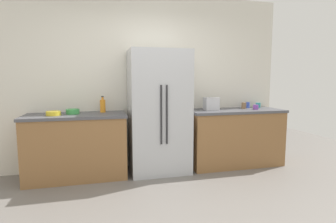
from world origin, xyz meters
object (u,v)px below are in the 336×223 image
(bowl_b, at_px, (53,113))
(bottle_a, at_px, (103,106))
(bowl_a, at_px, (73,112))
(cup_c, at_px, (256,107))
(toaster, at_px, (211,104))
(cup_a, at_px, (258,105))
(cup_d, at_px, (248,105))
(refrigerator, at_px, (159,112))
(cup_b, at_px, (244,106))

(bowl_b, bearing_deg, bottle_a, 16.63)
(bottle_a, xyz_separation_m, bowl_a, (-0.42, -0.09, -0.07))
(bottle_a, distance_m, bowl_b, 0.69)
(bottle_a, relative_size, cup_c, 2.85)
(toaster, height_order, cup_a, toaster)
(bowl_a, bearing_deg, bottle_a, 12.09)
(cup_c, xyz_separation_m, bowl_b, (-3.10, 0.00, -0.01))
(bottle_a, xyz_separation_m, cup_d, (2.44, 0.05, -0.05))
(refrigerator, height_order, cup_a, refrigerator)
(refrigerator, distance_m, toaster, 0.88)
(cup_c, distance_m, cup_d, 0.25)
(cup_c, xyz_separation_m, bowl_a, (-2.86, 0.11, -0.00))
(cup_d, height_order, bowl_b, cup_d)
(cup_c, bearing_deg, bowl_a, 177.79)
(cup_b, bearing_deg, cup_d, 37.96)
(cup_b, relative_size, bowl_b, 0.53)
(cup_d, relative_size, bowl_a, 0.53)
(toaster, xyz_separation_m, cup_d, (0.75, 0.16, -0.05))
(cup_d, bearing_deg, toaster, -167.90)
(bottle_a, height_order, cup_a, bottle_a)
(cup_a, bearing_deg, cup_d, 175.73)
(bottle_a, relative_size, bowl_b, 1.26)
(cup_b, height_order, bowl_a, cup_b)
(bottle_a, xyz_separation_m, cup_b, (2.31, -0.06, -0.05))
(refrigerator, relative_size, cup_a, 21.60)
(refrigerator, height_order, cup_b, refrigerator)
(bowl_a, bearing_deg, cup_b, 0.70)
(toaster, height_order, cup_c, toaster)
(toaster, xyz_separation_m, bottle_a, (-1.69, 0.11, -0.00))
(toaster, height_order, bowl_b, toaster)
(bottle_a, bearing_deg, toaster, -3.87)
(bottle_a, height_order, cup_b, bottle_a)
(bowl_b, bearing_deg, cup_d, 4.48)
(toaster, xyz_separation_m, bowl_b, (-2.35, -0.08, -0.07))
(toaster, relative_size, bottle_a, 0.92)
(cup_c, distance_m, bowl_a, 2.86)
(toaster, distance_m, bowl_a, 2.11)
(refrigerator, height_order, bottle_a, refrigerator)
(cup_b, height_order, bowl_b, cup_b)
(bowl_a, bearing_deg, refrigerator, -3.55)
(bottle_a, distance_m, cup_c, 2.45)
(refrigerator, distance_m, bowl_a, 1.24)
(cup_d, xyz_separation_m, bowl_a, (-2.85, -0.14, -0.01))
(toaster, xyz_separation_m, bowl_a, (-2.11, 0.02, -0.07))
(toaster, relative_size, cup_a, 2.63)
(cup_b, height_order, cup_c, cup_b)
(refrigerator, bearing_deg, bowl_b, -178.84)
(refrigerator, bearing_deg, toaster, 3.42)
(bowl_b, bearing_deg, cup_a, 3.95)
(cup_d, distance_m, bowl_a, 2.86)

